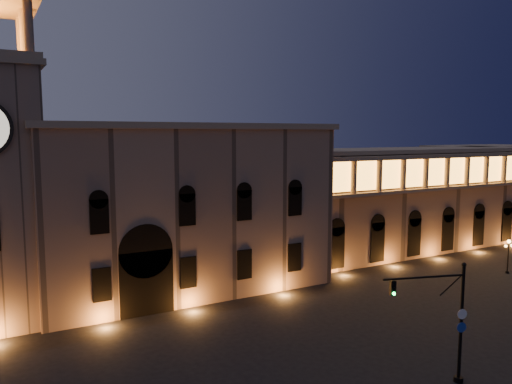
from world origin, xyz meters
The scene contains 6 objects.
ground centered at (0.00, 0.00, 0.00)m, with size 160.00×160.00×0.00m, color black.
government_building centered at (-2.08, 21.93, 8.77)m, with size 30.80×12.80×17.60m.
colonnade_wing centered at (32.00, 23.92, 7.33)m, with size 40.60×11.50×14.50m.
secondary_building centered at (58.00, 30.00, 7.00)m, with size 20.00×12.00×14.00m, color #7B614F.
traffic_light centered at (5.70, -5.88, 4.32)m, with size 5.75×2.08×8.22m.
street_lamp_near centered at (33.66, 8.80, 2.43)m, with size 1.41×0.43×4.07m.
Camera 1 is at (-20.59, -27.42, 16.57)m, focal length 35.00 mm.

